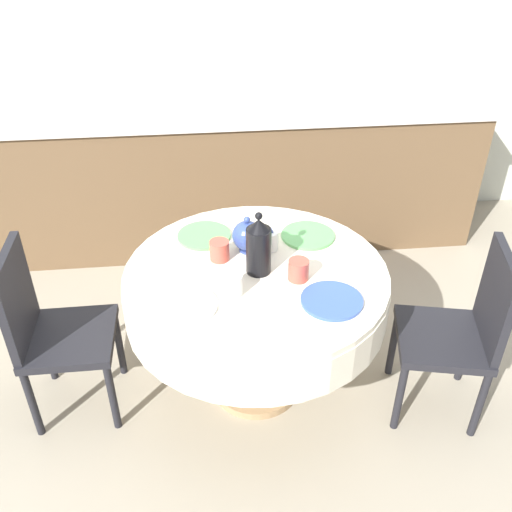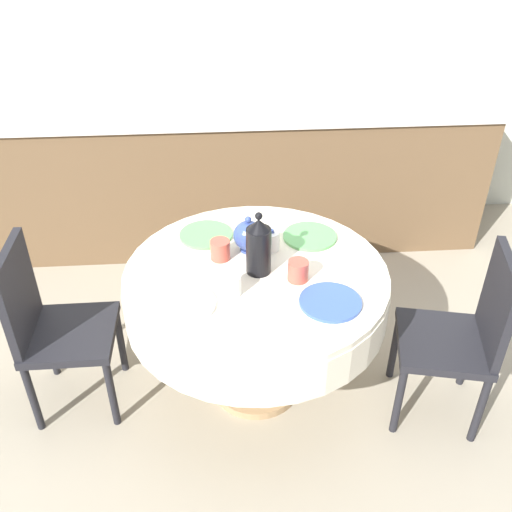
# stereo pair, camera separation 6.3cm
# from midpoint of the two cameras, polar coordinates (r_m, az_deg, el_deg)

# --- Properties ---
(ground_plane) EXTENTS (12.00, 12.00, 0.00)m
(ground_plane) POSITION_cam_midpoint_polar(r_m,az_deg,el_deg) (2.98, 0.62, -12.85)
(ground_plane) COLOR #9E937F
(wall_back) EXTENTS (7.00, 0.05, 2.60)m
(wall_back) POSITION_cam_midpoint_polar(r_m,az_deg,el_deg) (3.91, -1.58, 21.20)
(wall_back) COLOR beige
(wall_back) RESTS_ON ground_plane
(kitchen_counter) EXTENTS (3.24, 0.64, 0.95)m
(kitchen_counter) POSITION_cam_midpoint_polar(r_m,az_deg,el_deg) (3.87, -1.13, 8.12)
(kitchen_counter) COLOR brown
(kitchen_counter) RESTS_ON ground_plane
(dining_table) EXTENTS (1.18, 1.18, 0.72)m
(dining_table) POSITION_cam_midpoint_polar(r_m,az_deg,el_deg) (2.58, 0.70, -3.81)
(dining_table) COLOR tan
(dining_table) RESTS_ON ground_plane
(chair_left) EXTENTS (0.48, 0.48, 0.88)m
(chair_left) POSITION_cam_midpoint_polar(r_m,az_deg,el_deg) (2.71, 20.69, -7.14)
(chair_left) COLOR black
(chair_left) RESTS_ON ground_plane
(chair_right) EXTENTS (0.40, 0.40, 0.88)m
(chair_right) POSITION_cam_midpoint_polar(r_m,az_deg,el_deg) (2.74, -19.21, -6.34)
(chair_right) COLOR black
(chair_right) RESTS_ON ground_plane
(plate_near_left) EXTENTS (0.26, 0.26, 0.01)m
(plate_near_left) POSITION_cam_midpoint_polar(r_m,az_deg,el_deg) (2.32, -6.42, -4.84)
(plate_near_left) COLOR white
(plate_near_left) RESTS_ON dining_table
(cup_near_left) EXTENTS (0.09, 0.09, 0.09)m
(cup_near_left) POSITION_cam_midpoint_polar(r_m,az_deg,el_deg) (2.35, -1.78, -2.86)
(cup_near_left) COLOR white
(cup_near_left) RESTS_ON dining_table
(plate_near_right) EXTENTS (0.26, 0.26, 0.01)m
(plate_near_right) POSITION_cam_midpoint_polar(r_m,az_deg,el_deg) (2.34, 8.21, -4.58)
(plate_near_right) COLOR #3856AD
(plate_near_right) RESTS_ON dining_table
(cup_near_right) EXTENTS (0.09, 0.09, 0.09)m
(cup_near_right) POSITION_cam_midpoint_polar(r_m,az_deg,el_deg) (2.43, 4.97, -1.47)
(cup_near_right) COLOR #CC4C3D
(cup_near_right) RESTS_ON dining_table
(plate_far_left) EXTENTS (0.26, 0.26, 0.01)m
(plate_far_left) POSITION_cam_midpoint_polar(r_m,az_deg,el_deg) (2.74, -4.37, 2.13)
(plate_far_left) COLOR #5BA85B
(plate_far_left) RESTS_ON dining_table
(cup_far_left) EXTENTS (0.09, 0.09, 0.09)m
(cup_far_left) POSITION_cam_midpoint_polar(r_m,az_deg,el_deg) (2.56, -2.90, 0.62)
(cup_far_left) COLOR #CC4C3D
(cup_far_left) RESTS_ON dining_table
(plate_far_right) EXTENTS (0.26, 0.26, 0.01)m
(plate_far_right) POSITION_cam_midpoint_polar(r_m,az_deg,el_deg) (2.74, 6.05, 1.96)
(plate_far_right) COLOR #5BA85B
(plate_far_right) RESTS_ON dining_table
(cup_far_right) EXTENTS (0.09, 0.09, 0.09)m
(cup_far_right) POSITION_cam_midpoint_polar(r_m,az_deg,el_deg) (2.62, 2.10, 1.57)
(cup_far_right) COLOR white
(cup_far_right) RESTS_ON dining_table
(coffee_carafe) EXTENTS (0.11, 0.11, 0.29)m
(coffee_carafe) POSITION_cam_midpoint_polar(r_m,az_deg,el_deg) (2.43, 0.99, 1.01)
(coffee_carafe) COLOR black
(coffee_carafe) RESTS_ON dining_table
(teapot) EXTENTS (0.19, 0.14, 0.18)m
(teapot) POSITION_cam_midpoint_polar(r_m,az_deg,el_deg) (2.59, -0.06, 2.05)
(teapot) COLOR #33478E
(teapot) RESTS_ON dining_table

